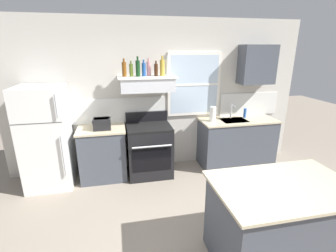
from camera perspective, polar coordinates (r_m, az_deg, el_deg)
name	(u,v)px	position (r m, az deg, el deg)	size (l,w,h in m)	color
ground_plane	(194,248)	(3.15, 6.05, -26.46)	(16.00, 16.00, 0.00)	gray
back_wall	(161,96)	(4.51, -1.70, 7.03)	(5.40, 0.11, 2.70)	beige
refrigerator	(46,138)	(4.35, -26.53, -2.48)	(0.70, 0.72, 1.65)	white
counter_left_of_stove	(103,153)	(4.40, -14.88, -6.10)	(0.79, 0.63, 0.91)	#474C56
toaster	(102,124)	(4.14, -15.17, 0.54)	(0.30, 0.20, 0.19)	black
stove_range	(149,150)	(4.38, -4.38, -5.51)	(0.76, 0.69, 1.09)	black
range_hood_shelf	(147,84)	(4.16, -4.93, 9.86)	(0.96, 0.52, 0.24)	silver
bottle_amber_wine	(124,69)	(4.12, -10.20, 12.96)	(0.07, 0.07, 0.29)	brown
bottle_olive_oil_square	(131,70)	(4.12, -8.59, 12.82)	(0.06, 0.06, 0.25)	#4C601E
bottle_dark_green_wine	(138,68)	(4.10, -7.06, 13.26)	(0.07, 0.07, 0.32)	#143819
bottle_blue_liqueur	(144,69)	(4.13, -5.67, 13.04)	(0.07, 0.07, 0.27)	#1E478C
bottle_rose_pink	(149,68)	(4.19, -4.53, 13.27)	(0.07, 0.07, 0.29)	#C67F84
bottle_brown_stout	(156,70)	(4.13, -2.81, 12.99)	(0.06, 0.06, 0.25)	#381E0F
bottle_champagne_gold_foil	(162,67)	(4.17, -1.35, 13.51)	(0.08, 0.08, 0.33)	#B29333
bottle_clear_tall	(168,67)	(4.23, -0.10, 13.61)	(0.06, 0.06, 0.33)	silver
counter_right_with_sink	(236,142)	(4.91, 15.66, -3.61)	(1.43, 0.63, 0.91)	#474C56
sink_faucet	(232,110)	(4.76, 14.68, 3.74)	(0.03, 0.17, 0.28)	silver
paper_towel_roll	(213,114)	(4.52, 10.40, 2.76)	(0.11, 0.11, 0.27)	white
dish_soap_bottle	(245,113)	(4.92, 17.52, 2.90)	(0.06, 0.06, 0.18)	blue
kitchen_island	(279,223)	(2.95, 24.49, -20.00)	(1.40, 0.90, 0.91)	#474C56
upper_cabinet_right	(257,65)	(4.90, 20.07, 13.32)	(0.64, 0.32, 0.70)	#474C56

